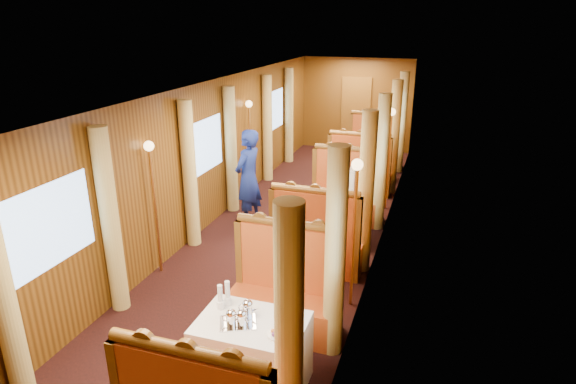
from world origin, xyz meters
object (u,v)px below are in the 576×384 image
at_px(banquette_mid_fwd, 317,243).
at_px(banquette_far_fwd, 359,173).
at_px(banquette_mid_aft, 345,197).
at_px(teapot_back, 248,310).
at_px(teapot_right, 242,320).
at_px(steward, 248,178).
at_px(banquette_far_aft, 374,150).
at_px(teapot_left, 231,320).
at_px(table_near, 252,354).
at_px(table_mid, 333,220).
at_px(passenger, 343,184).
at_px(rose_vase_mid, 334,188).
at_px(tea_tray, 238,323).
at_px(rose_vase_far, 368,139).
at_px(banquette_near_aft, 285,296).
at_px(fruit_plate, 278,334).
at_px(table_far, 367,162).

distance_m(banquette_mid_fwd, banquette_far_fwd, 3.50).
distance_m(banquette_mid_aft, teapot_back, 4.46).
bearing_deg(banquette_mid_aft, banquette_far_fwd, 90.00).
bearing_deg(banquette_far_fwd, teapot_right, -90.52).
distance_m(banquette_far_fwd, steward, 2.76).
xyz_separation_m(banquette_far_aft, teapot_back, (-0.07, -7.94, 0.40)).
bearing_deg(teapot_left, steward, 96.33).
bearing_deg(banquette_far_aft, teapot_left, -91.06).
bearing_deg(table_near, teapot_left, -141.41).
xyz_separation_m(table_mid, passenger, (-0.00, 0.79, 0.37)).
relative_size(rose_vase_mid, passenger, 0.47).
xyz_separation_m(banquette_far_aft, tea_tray, (-0.11, -8.08, 0.33)).
xyz_separation_m(teapot_back, rose_vase_mid, (0.08, 3.43, 0.11)).
distance_m(banquette_mid_fwd, rose_vase_far, 4.56).
relative_size(banquette_mid_fwd, teapot_right, 7.99).
xyz_separation_m(tea_tray, rose_vase_mid, (0.13, 3.56, 0.17)).
height_order(banquette_mid_fwd, teapot_back, banquette_mid_fwd).
bearing_deg(tea_tray, table_mid, 88.19).
relative_size(banquette_near_aft, teapot_left, 8.02).
bearing_deg(passenger, steward, -161.58).
relative_size(table_mid, banquette_mid_aft, 0.78).
distance_m(table_near, banquette_far_aft, 8.01).
height_order(tea_tray, teapot_back, teapot_back).
relative_size(table_near, teapot_right, 6.26).
distance_m(table_near, teapot_right, 0.46).
bearing_deg(rose_vase_mid, teapot_left, -92.61).
xyz_separation_m(teapot_left, rose_vase_far, (0.14, 7.14, 0.11)).
height_order(teapot_left, passenger, passenger).
distance_m(banquette_far_fwd, banquette_far_aft, 2.03).
bearing_deg(teapot_back, rose_vase_mid, 88.82).
xyz_separation_m(tea_tray, passenger, (0.11, 4.35, -0.02)).
bearing_deg(rose_vase_far, table_mid, -89.84).
height_order(banquette_far_fwd, fruit_plate, banquette_far_fwd).
relative_size(banquette_mid_aft, banquette_far_fwd, 1.00).
relative_size(table_near, fruit_plate, 5.19).
relative_size(teapot_right, steward, 0.10).
relative_size(table_near, rose_vase_far, 2.92).
bearing_deg(rose_vase_mid, teapot_right, -91.11).
relative_size(fruit_plate, rose_vase_far, 0.56).
bearing_deg(banquette_far_aft, table_far, -90.00).
bearing_deg(rose_vase_far, banquette_far_aft, 89.44).
bearing_deg(rose_vase_far, table_far, -62.25).
bearing_deg(teapot_back, passenger, 89.26).
relative_size(banquette_near_aft, banquette_far_fwd, 1.00).
bearing_deg(banquette_far_fwd, passenger, -90.00).
relative_size(banquette_mid_fwd, banquette_mid_aft, 1.00).
bearing_deg(fruit_plate, table_mid, 94.96).
bearing_deg(rose_vase_mid, banquette_far_aft, 90.18).
bearing_deg(banquette_far_fwd, tea_tray, -91.07).
distance_m(teapot_back, steward, 3.99).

